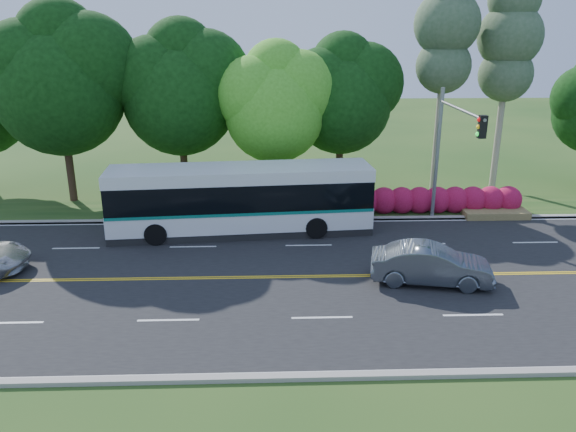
{
  "coord_description": "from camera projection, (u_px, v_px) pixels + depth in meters",
  "views": [
    {
      "loc": [
        -2.33,
        -21.36,
        9.98
      ],
      "look_at": [
        -1.54,
        2.0,
        2.02
      ],
      "focal_mm": 35.0,
      "sensor_mm": 36.0,
      "label": 1
    }
  ],
  "objects": [
    {
      "name": "transit_bus",
      "position": [
        241.0,
        200.0,
        27.98
      ],
      "size": [
        13.1,
        3.84,
        3.38
      ],
      "rotation": [
        0.0,
        0.0,
        0.08
      ],
      "color": "white",
      "rests_on": "road"
    },
    {
      "name": "bougainvillea_hedge",
      "position": [
        441.0,
        201.0,
        31.21
      ],
      "size": [
        9.5,
        2.25,
        1.5
      ],
      "color": "maroon",
      "rests_on": "ground"
    },
    {
      "name": "road",
      "position": [
        326.0,
        276.0,
        23.49
      ],
      "size": [
        60.0,
        14.0,
        0.02
      ],
      "primitive_type": "cube",
      "color": "black",
      "rests_on": "ground"
    },
    {
      "name": "lane_markings",
      "position": [
        324.0,
        276.0,
        23.49
      ],
      "size": [
        57.6,
        13.82,
        0.0
      ],
      "color": "gold",
      "rests_on": "road"
    },
    {
      "name": "traffic_signal",
      "position": [
        450.0,
        140.0,
        27.31
      ],
      "size": [
        0.42,
        6.1,
        7.0
      ],
      "color": "gray",
      "rests_on": "ground"
    },
    {
      "name": "curb_north",
      "position": [
        313.0,
        219.0,
        30.24
      ],
      "size": [
        60.0,
        0.3,
        0.15
      ],
      "primitive_type": "cube",
      "color": "#9A948B",
      "rests_on": "ground"
    },
    {
      "name": "sedan",
      "position": [
        431.0,
        265.0,
        22.66
      ],
      "size": [
        5.05,
        2.56,
        1.59
      ],
      "primitive_type": "imported",
      "rotation": [
        0.0,
        0.0,
        1.38
      ],
      "color": "#555D67",
      "rests_on": "road"
    },
    {
      "name": "ground",
      "position": [
        326.0,
        277.0,
        23.5
      ],
      "size": [
        120.0,
        120.0,
        0.0
      ],
      "primitive_type": "plane",
      "color": "#204517",
      "rests_on": "ground"
    },
    {
      "name": "curb_south",
      "position": [
        350.0,
        376.0,
        16.71
      ],
      "size": [
        60.0,
        0.3,
        0.15
      ],
      "primitive_type": "cube",
      "color": "#9A948B",
      "rests_on": "ground"
    },
    {
      "name": "grass_verge",
      "position": [
        311.0,
        209.0,
        32.0
      ],
      "size": [
        60.0,
        4.0,
        0.1
      ],
      "primitive_type": "cube",
      "color": "#204517",
      "rests_on": "ground"
    },
    {
      "name": "tree_row",
      "position": [
        220.0,
        84.0,
        32.64
      ],
      "size": [
        44.7,
        9.1,
        13.84
      ],
      "color": "#311C15",
      "rests_on": "ground"
    }
  ]
}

